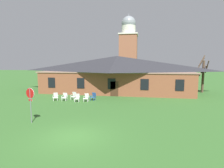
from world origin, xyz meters
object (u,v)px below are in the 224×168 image
object	(u,v)px
lawn_chair_right_end	(86,97)
lawn_chair_far_side	(93,96)
lawn_chair_middle	(77,98)
lawn_chair_by_porch	(56,96)
lawn_chair_near_door	(65,97)
stop_sign	(30,98)
lawn_chair_left_end	(74,96)

from	to	relation	value
lawn_chair_right_end	lawn_chair_far_side	size ratio (longest dim) A/B	1.00
lawn_chair_middle	lawn_chair_by_porch	bearing A→B (deg)	175.00
lawn_chair_near_door	lawn_chair_middle	world-z (taller)	same
lawn_chair_by_porch	lawn_chair_near_door	bearing A→B (deg)	3.66
stop_sign	lawn_chair_far_side	distance (m)	9.41
stop_sign	lawn_chair_right_end	bearing A→B (deg)	77.66
lawn_chair_by_porch	lawn_chair_middle	world-z (taller)	same
lawn_chair_far_side	lawn_chair_by_porch	bearing A→B (deg)	-168.73
lawn_chair_middle	lawn_chair_right_end	bearing A→B (deg)	17.29
lawn_chair_near_door	lawn_chair_left_end	world-z (taller)	same
stop_sign	lawn_chair_near_door	world-z (taller)	stop_sign
stop_sign	lawn_chair_middle	size ratio (longest dim) A/B	2.85
stop_sign	lawn_chair_right_end	distance (m)	8.45
stop_sign	lawn_chair_left_end	bearing A→B (deg)	91.25
lawn_chair_near_door	lawn_chair_middle	size ratio (longest dim) A/B	1.00
stop_sign	lawn_chair_by_porch	distance (m)	8.48
lawn_chair_left_end	lawn_chair_middle	xyz separation A→B (m)	(0.93, -1.20, 0.00)
stop_sign	lawn_chair_middle	xyz separation A→B (m)	(0.73, 7.81, -1.44)
lawn_chair_by_porch	lawn_chair_middle	size ratio (longest dim) A/B	1.00
stop_sign	lawn_chair_by_porch	size ratio (longest dim) A/B	2.85
lawn_chair_near_door	lawn_chair_right_end	xyz separation A→B (m)	(2.79, -0.01, 0.00)
lawn_chair_by_porch	lawn_chair_near_door	world-z (taller)	same
lawn_chair_right_end	lawn_chair_far_side	bearing A→B (deg)	53.38
stop_sign	lawn_chair_near_door	xyz separation A→B (m)	(-1.02, 8.14, -1.44)
stop_sign	lawn_chair_right_end	xyz separation A→B (m)	(1.78, 8.13, -1.44)
lawn_chair_right_end	lawn_chair_far_side	world-z (taller)	same
lawn_chair_middle	lawn_chair_left_end	bearing A→B (deg)	127.74
lawn_chair_left_end	lawn_chair_right_end	size ratio (longest dim) A/B	1.00
stop_sign	lawn_chair_left_end	distance (m)	9.12
lawn_chair_near_door	lawn_chair_far_side	world-z (taller)	same
lawn_chair_right_end	lawn_chair_near_door	bearing A→B (deg)	179.88
lawn_chair_by_porch	lawn_chair_near_door	distance (m)	1.19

